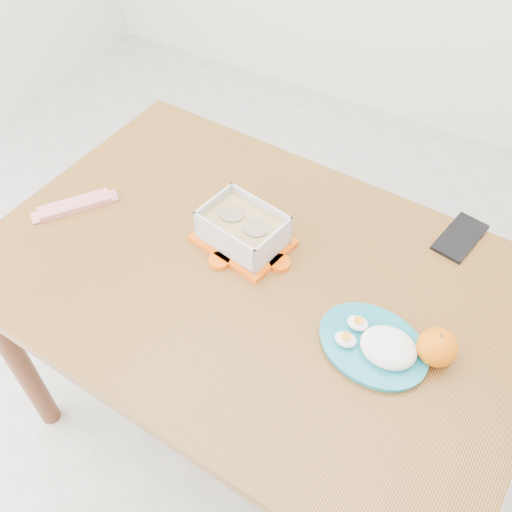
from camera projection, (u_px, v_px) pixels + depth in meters
The scene contains 7 objects.
ground at pixel (217, 374), 1.98m from camera, with size 3.50×3.50×0.00m, color #B7B7B2.
dining_table at pixel (256, 298), 1.37m from camera, with size 1.31×0.92×0.75m.
food_container at pixel (243, 229), 1.33m from camera, with size 0.24×0.20×0.09m.
orange_fruit at pixel (437, 347), 1.13m from camera, with size 0.08×0.08×0.08m, color orange.
rice_plate at pixel (378, 344), 1.15m from camera, with size 0.28×0.28×0.06m.
candy_bar at pixel (75, 205), 1.44m from camera, with size 0.18×0.04×0.02m, color #B7090E.
smartphone at pixel (460, 237), 1.37m from camera, with size 0.08×0.16×0.01m, color black.
Camera 1 is at (0.61, -0.80, 1.76)m, focal length 40.00 mm.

